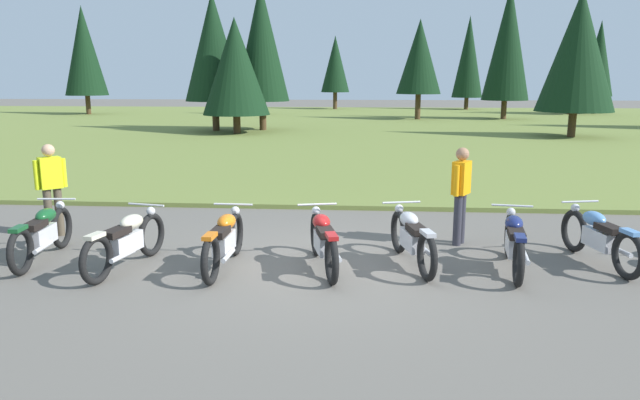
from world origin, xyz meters
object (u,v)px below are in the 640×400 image
(motorcycle_silver, at_px, (412,237))
(rider_in_hivis_vest, at_px, (461,190))
(motorcycle_navy, at_px, (514,242))
(motorcycle_british_green, at_px, (43,233))
(motorcycle_red, at_px, (323,240))
(rider_checking_bike, at_px, (51,185))
(motorcycle_orange, at_px, (224,240))
(motorcycle_sky_blue, at_px, (599,236))
(motorcycle_cream, at_px, (126,240))

(motorcycle_silver, relative_size, rider_in_hivis_vest, 1.24)
(rider_in_hivis_vest, bearing_deg, motorcycle_navy, -66.99)
(motorcycle_british_green, distance_m, motorcycle_navy, 7.22)
(motorcycle_red, distance_m, rider_checking_bike, 5.21)
(motorcycle_orange, bearing_deg, motorcycle_silver, 7.50)
(motorcycle_british_green, relative_size, motorcycle_sky_blue, 1.01)
(motorcycle_cream, xyz_separation_m, motorcycle_sky_blue, (7.11, 0.76, 0.00))
(motorcycle_silver, height_order, rider_checking_bike, rider_checking_bike)
(motorcycle_navy, bearing_deg, motorcycle_red, -177.45)
(motorcycle_orange, bearing_deg, rider_in_hivis_vest, 23.62)
(motorcycle_navy, distance_m, motorcycle_sky_blue, 1.43)
(motorcycle_red, bearing_deg, motorcycle_cream, -175.46)
(motorcycle_british_green, xyz_separation_m, motorcycle_cream, (1.47, -0.31, 0.00))
(motorcycle_navy, height_order, rider_in_hivis_vest, rider_in_hivis_vest)
(motorcycle_british_green, xyz_separation_m, motorcycle_red, (4.40, -0.08, 0.00))
(motorcycle_silver, relative_size, motorcycle_navy, 0.99)
(motorcycle_silver, bearing_deg, motorcycle_sky_blue, 5.46)
(motorcycle_sky_blue, distance_m, rider_in_hivis_vest, 2.24)
(motorcycle_british_green, distance_m, motorcycle_silver, 5.73)
(motorcycle_red, relative_size, rider_checking_bike, 1.24)
(motorcycle_cream, distance_m, motorcycle_silver, 4.29)
(motorcycle_british_green, xyz_separation_m, motorcycle_orange, (2.92, -0.19, 0.00))
(motorcycle_navy, xyz_separation_m, rider_in_hivis_vest, (-0.59, 1.38, 0.51))
(motorcycle_cream, relative_size, motorcycle_sky_blue, 1.00)
(motorcycle_sky_blue, bearing_deg, motorcycle_orange, -173.53)
(motorcycle_orange, xyz_separation_m, motorcycle_sky_blue, (5.66, 0.64, 0.00))
(motorcycle_orange, xyz_separation_m, rider_checking_bike, (-3.49, 1.60, 0.51))
(rider_in_hivis_vest, bearing_deg, motorcycle_british_green, -167.86)
(motorcycle_cream, bearing_deg, motorcycle_navy, 3.57)
(motorcycle_navy, xyz_separation_m, motorcycle_sky_blue, (1.37, 0.40, 0.00))
(motorcycle_british_green, relative_size, motorcycle_orange, 1.00)
(motorcycle_red, xyz_separation_m, motorcycle_silver, (1.33, 0.26, 0.00))
(motorcycle_red, relative_size, motorcycle_sky_blue, 1.00)
(motorcycle_british_green, height_order, motorcycle_silver, same)
(motorcycle_british_green, distance_m, rider_checking_bike, 1.60)
(rider_in_hivis_vest, bearing_deg, motorcycle_red, -145.95)
(motorcycle_sky_blue, distance_m, rider_checking_bike, 9.22)
(motorcycle_sky_blue, bearing_deg, motorcycle_silver, -174.54)
(motorcycle_red, height_order, motorcycle_sky_blue, same)
(motorcycle_orange, xyz_separation_m, motorcycle_navy, (4.29, 0.24, 0.00))
(rider_in_hivis_vest, bearing_deg, motorcycle_orange, -156.38)
(motorcycle_british_green, distance_m, motorcycle_cream, 1.50)
(motorcycle_orange, relative_size, rider_in_hivis_vest, 1.26)
(motorcycle_red, distance_m, motorcycle_navy, 2.82)
(motorcycle_sky_blue, bearing_deg, motorcycle_cream, -173.88)
(motorcycle_orange, height_order, motorcycle_sky_blue, same)
(motorcycle_red, height_order, motorcycle_navy, same)
(motorcycle_red, xyz_separation_m, rider_in_hivis_vest, (2.23, 1.51, 0.51))
(motorcycle_orange, distance_m, motorcycle_navy, 4.30)
(motorcycle_sky_blue, relative_size, rider_in_hivis_vest, 1.24)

